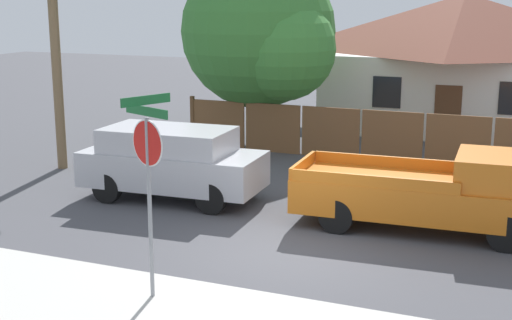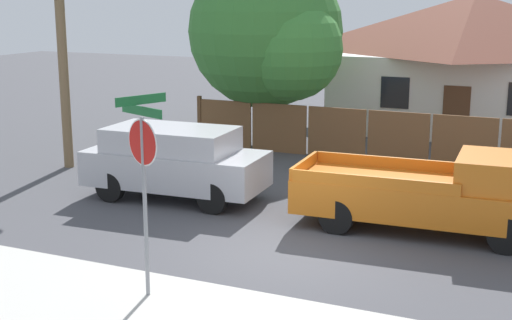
% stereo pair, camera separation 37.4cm
% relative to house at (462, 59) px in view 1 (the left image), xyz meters
% --- Properties ---
extents(ground_plane, '(80.00, 80.00, 0.00)m').
position_rel_house_xyz_m(ground_plane, '(-1.39, -15.53, -2.63)').
color(ground_plane, '#47474C').
extents(wooden_fence, '(15.64, 0.12, 1.68)m').
position_rel_house_xyz_m(wooden_fence, '(-0.17, -6.97, -1.83)').
color(wooden_fence, brown).
rests_on(wooden_fence, ground).
extents(house, '(10.20, 7.12, 5.06)m').
position_rel_house_xyz_m(house, '(0.00, 0.00, 0.00)').
color(house, white).
rests_on(house, ground).
extents(oak_tree, '(5.41, 5.15, 6.40)m').
position_rel_house_xyz_m(oak_tree, '(-5.74, -5.97, 1.09)').
color(oak_tree, brown).
rests_on(oak_tree, ground).
extents(red_suv, '(4.56, 2.12, 1.80)m').
position_rel_house_xyz_m(red_suv, '(-5.36, -13.05, -1.65)').
color(red_suv, '#B7B7BC').
rests_on(red_suv, ground).
extents(orange_pickup, '(5.65, 2.29, 1.76)m').
position_rel_house_xyz_m(orange_pickup, '(1.12, -13.03, -1.77)').
color(orange_pickup, orange).
rests_on(orange_pickup, ground).
extents(stop_sign, '(1.00, 0.90, 3.42)m').
position_rel_house_xyz_m(stop_sign, '(-2.79, -18.41, -0.26)').
color(stop_sign, gray).
rests_on(stop_sign, ground).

